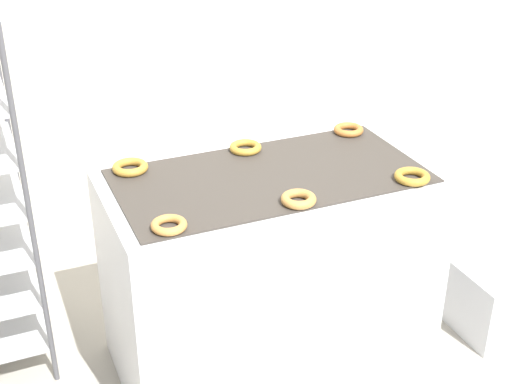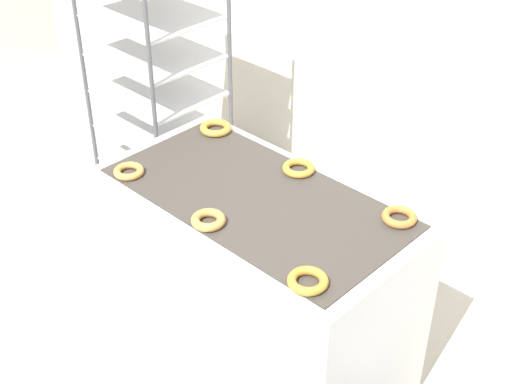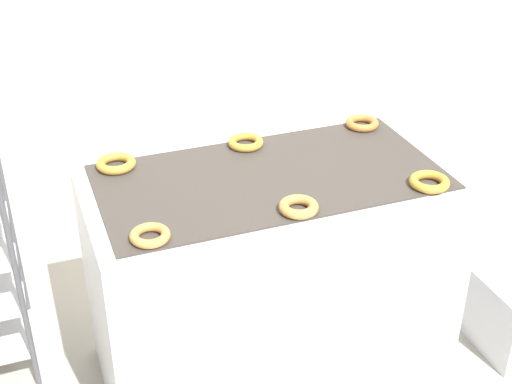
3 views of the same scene
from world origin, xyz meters
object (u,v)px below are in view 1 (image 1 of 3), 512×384
at_px(donut_near_right, 412,177).
at_px(donut_far_center, 245,148).
at_px(donut_near_left, 169,225).
at_px(donut_near_center, 299,199).
at_px(donut_far_left, 130,167).
at_px(glaze_bin, 492,297).
at_px(donut_far_right, 349,130).
at_px(fryer_machine, 269,271).

height_order(donut_near_right, donut_far_center, donut_near_right).
xyz_separation_m(donut_near_left, donut_near_center, (0.52, -0.01, 0.00)).
bearing_deg(donut_far_left, donut_near_center, -45.41).
relative_size(glaze_bin, donut_near_right, 2.67).
xyz_separation_m(donut_near_right, donut_far_right, (0.01, 0.55, -0.00)).
distance_m(donut_near_center, donut_far_center, 0.54).
xyz_separation_m(donut_near_center, donut_far_right, (0.53, 0.54, -0.00)).
height_order(glaze_bin, donut_near_right, donut_near_right).
relative_size(donut_near_center, donut_far_center, 0.96).
distance_m(donut_near_center, donut_far_left, 0.76).
relative_size(donut_near_left, donut_far_left, 0.88).
bearing_deg(donut_far_left, fryer_machine, -26.80).
distance_m(donut_near_right, donut_far_left, 1.18).
xyz_separation_m(donut_far_left, donut_far_right, (1.06, 0.00, -0.00)).
bearing_deg(donut_near_right, donut_far_left, 152.67).
bearing_deg(fryer_machine, donut_far_center, 90.69).
bearing_deg(donut_near_center, glaze_bin, 2.15).
height_order(glaze_bin, donut_far_left, donut_far_left).
height_order(fryer_machine, donut_far_right, donut_far_right).
height_order(glaze_bin, donut_near_center, donut_near_center).
bearing_deg(donut_near_left, donut_far_right, 27.07).
bearing_deg(donut_far_right, fryer_machine, -152.84).
bearing_deg(fryer_machine, donut_far_right, 27.16).
bearing_deg(donut_near_center, donut_far_left, 134.59).
height_order(donut_near_left, donut_far_center, same).
distance_m(glaze_bin, donut_far_center, 1.47).
bearing_deg(donut_far_left, donut_near_right, -27.33).
xyz_separation_m(glaze_bin, donut_near_left, (-1.64, -0.04, 0.81)).
bearing_deg(donut_far_right, donut_near_right, -91.13).
bearing_deg(donut_near_center, fryer_machine, 90.33).
bearing_deg(donut_near_left, glaze_bin, 1.24).
height_order(donut_near_left, donut_far_left, donut_far_left).
bearing_deg(glaze_bin, donut_far_left, 163.25).
relative_size(fryer_machine, donut_near_left, 10.47).
relative_size(donut_far_center, donut_far_right, 1.02).
relative_size(glaze_bin, donut_near_center, 2.85).
distance_m(donut_near_left, donut_near_center, 0.52).
xyz_separation_m(fryer_machine, donut_near_left, (-0.52, -0.27, 0.50)).
relative_size(donut_near_left, donut_far_right, 0.95).
bearing_deg(glaze_bin, donut_near_center, -177.85).
distance_m(fryer_machine, donut_far_center, 0.57).
xyz_separation_m(donut_near_right, donut_far_left, (-1.05, 0.54, 0.00)).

